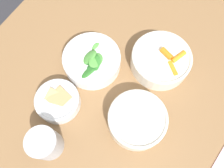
{
  "coord_description": "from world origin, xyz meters",
  "views": [
    {
      "loc": [
        0.3,
        0.13,
        1.42
      ],
      "look_at": [
        0.08,
        -0.0,
        0.79
      ],
      "focal_mm": 35.0,
      "sensor_mm": 36.0,
      "label": 1
    }
  ],
  "objects_px": {
    "bowl_carrots": "(161,60)",
    "bowl_cookies": "(58,101)",
    "bowl_beans_hotdog": "(137,120)",
    "bowl_greens": "(92,60)",
    "cup": "(45,144)"
  },
  "relations": [
    {
      "from": "bowl_cookies",
      "to": "cup",
      "type": "distance_m",
      "value": 0.13
    },
    {
      "from": "bowl_carrots",
      "to": "bowl_cookies",
      "type": "xyz_separation_m",
      "value": [
        0.28,
        -0.21,
        -0.01
      ]
    },
    {
      "from": "bowl_cookies",
      "to": "cup",
      "type": "xyz_separation_m",
      "value": [
        0.12,
        0.05,
        0.03
      ]
    },
    {
      "from": "bowl_carrots",
      "to": "bowl_beans_hotdog",
      "type": "bearing_deg",
      "value": 6.83
    },
    {
      "from": "bowl_greens",
      "to": "bowl_beans_hotdog",
      "type": "xyz_separation_m",
      "value": [
        0.1,
        0.22,
        -0.0
      ]
    },
    {
      "from": "bowl_greens",
      "to": "bowl_cookies",
      "type": "xyz_separation_m",
      "value": [
        0.17,
        -0.02,
        -0.01
      ]
    },
    {
      "from": "bowl_carrots",
      "to": "bowl_cookies",
      "type": "relative_size",
      "value": 1.42
    },
    {
      "from": "bowl_beans_hotdog",
      "to": "cup",
      "type": "distance_m",
      "value": 0.26
    },
    {
      "from": "cup",
      "to": "bowl_carrots",
      "type": "bearing_deg",
      "value": 158.51
    },
    {
      "from": "bowl_beans_hotdog",
      "to": "cup",
      "type": "xyz_separation_m",
      "value": [
        0.19,
        -0.18,
        0.02
      ]
    },
    {
      "from": "bowl_greens",
      "to": "cup",
      "type": "height_order",
      "value": "cup"
    },
    {
      "from": "bowl_beans_hotdog",
      "to": "bowl_carrots",
      "type": "bearing_deg",
      "value": -173.17
    },
    {
      "from": "bowl_greens",
      "to": "bowl_cookies",
      "type": "height_order",
      "value": "bowl_greens"
    },
    {
      "from": "bowl_cookies",
      "to": "bowl_beans_hotdog",
      "type": "bearing_deg",
      "value": 106.24
    },
    {
      "from": "bowl_greens",
      "to": "cup",
      "type": "distance_m",
      "value": 0.29
    }
  ]
}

